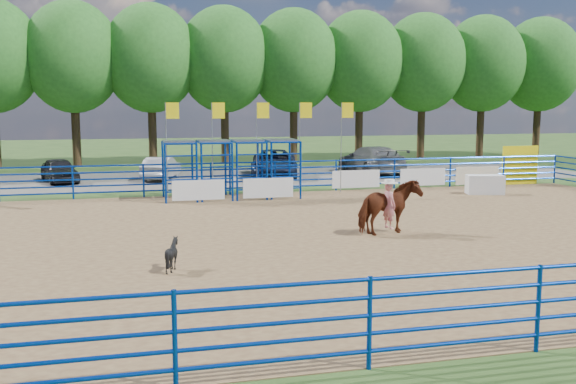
# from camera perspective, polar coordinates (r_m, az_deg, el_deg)

# --- Properties ---
(ground) EXTENTS (120.00, 120.00, 0.00)m
(ground) POSITION_cam_1_polar(r_m,az_deg,el_deg) (20.55, 5.00, -3.82)
(ground) COLOR #3B5923
(ground) RESTS_ON ground
(arena_dirt) EXTENTS (30.00, 20.00, 0.02)m
(arena_dirt) POSITION_cam_1_polar(r_m,az_deg,el_deg) (20.55, 5.00, -3.79)
(arena_dirt) COLOR olive
(arena_dirt) RESTS_ON ground
(gravel_strip) EXTENTS (40.00, 10.00, 0.01)m
(gravel_strip) POSITION_cam_1_polar(r_m,az_deg,el_deg) (36.86, -3.56, 1.38)
(gravel_strip) COLOR #69655D
(gravel_strip) RESTS_ON ground
(announcer_table) EXTENTS (1.79, 1.17, 0.88)m
(announcer_table) POSITION_cam_1_polar(r_m,az_deg,el_deg) (30.85, 17.10, 0.64)
(announcer_table) COLOR white
(announcer_table) RESTS_ON arena_dirt
(horse_and_rider) EXTENTS (2.23, 1.46, 2.50)m
(horse_and_rider) POSITION_cam_1_polar(r_m,az_deg,el_deg) (20.56, 8.97, -1.14)
(horse_and_rider) COLOR #5D2712
(horse_and_rider) RESTS_ON arena_dirt
(calf) EXTENTS (0.96, 0.93, 0.81)m
(calf) POSITION_cam_1_polar(r_m,az_deg,el_deg) (16.29, -10.26, -5.48)
(calf) COLOR black
(calf) RESTS_ON arena_dirt
(car_a) EXTENTS (2.53, 4.02, 1.27)m
(car_a) POSITION_cam_1_polar(r_m,az_deg,el_deg) (36.13, -19.64, 1.84)
(car_a) COLOR black
(car_a) RESTS_ON gravel_strip
(car_b) EXTENTS (2.45, 4.01, 1.25)m
(car_b) POSITION_cam_1_polar(r_m,az_deg,el_deg) (36.04, -11.20, 2.11)
(car_b) COLOR gray
(car_b) RESTS_ON gravel_strip
(car_c) EXTENTS (3.67, 5.90, 1.52)m
(car_c) POSITION_cam_1_polar(r_m,az_deg,el_deg) (36.73, -1.24, 2.58)
(car_c) COLOR black
(car_c) RESTS_ON gravel_strip
(car_d) EXTENTS (2.82, 5.88, 1.65)m
(car_d) POSITION_cam_1_polar(r_m,az_deg,el_deg) (38.49, 7.41, 2.85)
(car_d) COLOR #5C5B5E
(car_d) RESTS_ON gravel_strip
(perimeter_fence) EXTENTS (30.10, 20.10, 1.50)m
(perimeter_fence) POSITION_cam_1_polar(r_m,az_deg,el_deg) (20.41, 5.03, -1.76)
(perimeter_fence) COLOR #07309A
(perimeter_fence) RESTS_ON ground
(chute_assembly) EXTENTS (19.32, 2.41, 4.20)m
(chute_assembly) POSITION_cam_1_polar(r_m,az_deg,el_deg) (28.40, -4.40, 2.00)
(chute_assembly) COLOR #07309A
(chute_assembly) RESTS_ON ground
(treeline) EXTENTS (56.40, 6.40, 11.24)m
(treeline) POSITION_cam_1_polar(r_m,az_deg,el_deg) (45.63, -5.72, 12.07)
(treeline) COLOR #3F2B19
(treeline) RESTS_ON ground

